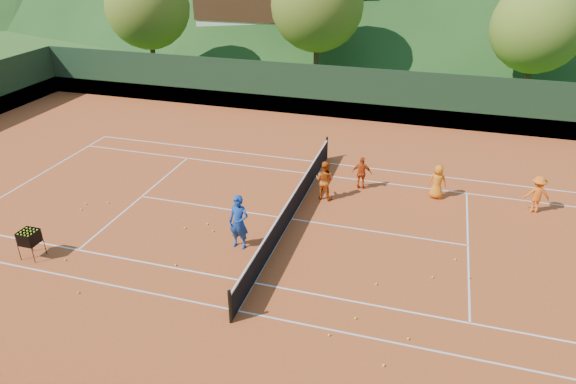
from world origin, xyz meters
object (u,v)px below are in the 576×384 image
(coach, at_px, (239,222))
(student_b, at_px, (362,173))
(student_c, at_px, (438,182))
(ball_hopper, at_px, (29,238))
(student_d, at_px, (537,194))
(student_a, at_px, (324,180))
(tennis_net, at_px, (291,207))

(coach, height_order, student_b, coach)
(student_c, relative_size, ball_hopper, 1.44)
(coach, distance_m, ball_hopper, 6.89)
(coach, relative_size, student_b, 1.37)
(coach, distance_m, student_d, 11.46)
(student_b, height_order, student_d, student_d)
(student_c, distance_m, ball_hopper, 15.15)
(student_b, xyz_separation_m, student_d, (6.75, -0.07, 0.04))
(coach, height_order, student_c, coach)
(student_d, bearing_deg, student_b, -9.04)
(student_c, bearing_deg, student_a, 23.21)
(student_b, xyz_separation_m, student_c, (3.07, 0.04, 0.01))
(student_b, distance_m, student_c, 3.07)
(student_d, height_order, tennis_net, student_d)
(student_b, distance_m, tennis_net, 3.93)
(student_b, relative_size, student_c, 0.99)
(ball_hopper, bearing_deg, tennis_net, 32.89)
(tennis_net, distance_m, ball_hopper, 9.00)
(coach, height_order, tennis_net, coach)
(student_c, bearing_deg, coach, 48.01)
(ball_hopper, bearing_deg, student_b, 40.38)
(coach, relative_size, student_c, 1.35)
(coach, xyz_separation_m, ball_hopper, (-6.39, -2.56, -0.23))
(student_d, bearing_deg, student_a, 0.30)
(ball_hopper, bearing_deg, coach, 21.83)
(coach, bearing_deg, student_c, 46.84)
(student_c, bearing_deg, ball_hopper, 39.02)
(student_b, height_order, tennis_net, student_b)
(student_d, bearing_deg, student_c, -10.17)
(student_a, distance_m, student_c, 4.57)
(student_c, bearing_deg, student_b, 6.80)
(student_a, bearing_deg, student_b, -122.09)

